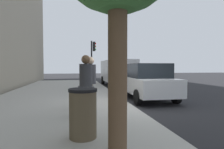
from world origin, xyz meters
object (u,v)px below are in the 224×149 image
Objects in this scene: parking_meter at (115,78)px; pedestrian_bystander at (86,79)px; traffic_signal at (93,55)px; trash_bin at (83,113)px; parked_van_far at (117,71)px; parked_sedan_near at (146,81)px; pedestrian_at_meter at (90,78)px.

pedestrian_bystander is (-1.19, 1.18, 0.06)m from parking_meter.
trash_bin is at bearing 173.77° from traffic_signal.
parked_van_far reaches higher than pedestrian_bystander.
trash_bin is (-3.05, 1.34, -0.51)m from parking_meter.
parked_van_far is (6.50, -0.00, 0.36)m from parked_sedan_near.
traffic_signal is (6.47, 2.08, 1.68)m from parked_sedan_near.
traffic_signal reaches higher than parking_meter.
parking_meter is at bearing -23.74° from trash_bin.
pedestrian_bystander reaches higher than pedestrian_at_meter.
parked_sedan_near is 6.51m from parked_van_far.
pedestrian_at_meter is 0.50× the size of traffic_signal.
pedestrian_at_meter is 8.78m from traffic_signal.
parking_meter is 3.37m from trash_bin.
trash_bin is at bearing 163.77° from parked_van_far.
parking_meter is 1.01m from pedestrian_at_meter.
pedestrian_at_meter is at bearing 174.21° from traffic_signal.
trash_bin is (-4.92, 3.32, -0.24)m from parked_sedan_near.
pedestrian_at_meter is 9.15m from parked_van_far.
pedestrian_at_meter is 3.68m from parked_sedan_near.
parked_sedan_near is at bearing -11.74° from pedestrian_bystander.
parked_van_far is (8.66, -2.96, 0.03)m from pedestrian_at_meter.
parked_sedan_near is 0.84× the size of parked_van_far.
traffic_signal reaches higher than pedestrian_at_meter.
parking_meter is at bearing 15.35° from pedestrian_at_meter.
parked_sedan_near is (3.06, -3.16, -0.33)m from pedestrian_bystander.
pedestrian_bystander is 0.35× the size of parked_van_far.
traffic_signal is at bearing 17.81° from parked_sedan_near.
trash_bin is (-1.86, 0.16, -0.57)m from pedestrian_bystander.
parking_meter is at bearing 133.36° from parked_sedan_near.
pedestrian_at_meter is at bearing -7.62° from trash_bin.
parked_van_far reaches higher than parking_meter.
parking_meter is 0.78× the size of pedestrian_bystander.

